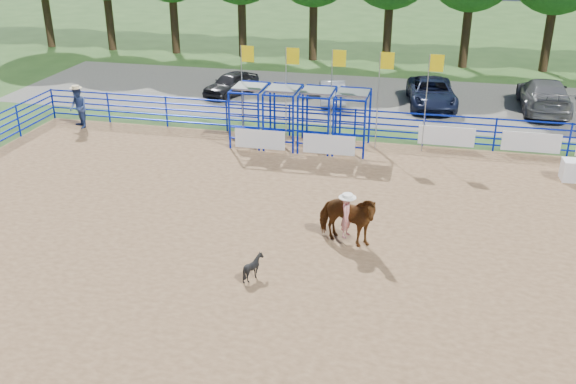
{
  "coord_description": "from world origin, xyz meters",
  "views": [
    {
      "loc": [
        3.2,
        -17.29,
        9.7
      ],
      "look_at": [
        -1.0,
        1.0,
        1.3
      ],
      "focal_mm": 40.0,
      "sensor_mm": 36.0,
      "label": 1
    }
  ],
  "objects_px": {
    "calf": "(253,267)",
    "car_d": "(544,95)",
    "horse_and_rider": "(347,217)",
    "car_b": "(332,91)",
    "spectator_cowboy": "(78,107)",
    "car_a": "(231,84)",
    "car_c": "(432,93)"
  },
  "relations": [
    {
      "from": "calf",
      "to": "car_c",
      "type": "height_order",
      "value": "car_c"
    },
    {
      "from": "car_d",
      "to": "car_b",
      "type": "bearing_deg",
      "value": 4.93
    },
    {
      "from": "horse_and_rider",
      "to": "car_d",
      "type": "xyz_separation_m",
      "value": [
        7.84,
        16.51,
        -0.12
      ]
    },
    {
      "from": "calf",
      "to": "car_a",
      "type": "bearing_deg",
      "value": -2.03
    },
    {
      "from": "car_b",
      "to": "car_d",
      "type": "height_order",
      "value": "car_d"
    },
    {
      "from": "car_c",
      "to": "calf",
      "type": "bearing_deg",
      "value": -110.36
    },
    {
      "from": "car_b",
      "to": "spectator_cowboy",
      "type": "bearing_deg",
      "value": 20.75
    },
    {
      "from": "car_b",
      "to": "car_c",
      "type": "distance_m",
      "value": 5.23
    },
    {
      "from": "car_b",
      "to": "horse_and_rider",
      "type": "bearing_deg",
      "value": 89.19
    },
    {
      "from": "car_c",
      "to": "horse_and_rider",
      "type": "bearing_deg",
      "value": -104.76
    },
    {
      "from": "car_c",
      "to": "car_a",
      "type": "bearing_deg",
      "value": 174.59
    },
    {
      "from": "spectator_cowboy",
      "to": "car_a",
      "type": "bearing_deg",
      "value": 53.72
    },
    {
      "from": "calf",
      "to": "spectator_cowboy",
      "type": "bearing_deg",
      "value": 24.86
    },
    {
      "from": "spectator_cowboy",
      "to": "car_a",
      "type": "relative_size",
      "value": 0.54
    },
    {
      "from": "horse_and_rider",
      "to": "spectator_cowboy",
      "type": "distance_m",
      "value": 16.41
    },
    {
      "from": "spectator_cowboy",
      "to": "car_b",
      "type": "distance_m",
      "value": 13.02
    },
    {
      "from": "car_b",
      "to": "car_c",
      "type": "relative_size",
      "value": 0.74
    },
    {
      "from": "calf",
      "to": "car_d",
      "type": "xyz_separation_m",
      "value": [
        10.1,
        19.15,
        0.45
      ]
    },
    {
      "from": "car_a",
      "to": "car_c",
      "type": "bearing_deg",
      "value": 22.77
    },
    {
      "from": "horse_and_rider",
      "to": "car_a",
      "type": "bearing_deg",
      "value": 118.96
    },
    {
      "from": "horse_and_rider",
      "to": "calf",
      "type": "height_order",
      "value": "horse_and_rider"
    },
    {
      "from": "car_d",
      "to": "calf",
      "type": "bearing_deg",
      "value": 62.23
    },
    {
      "from": "car_a",
      "to": "calf",
      "type": "bearing_deg",
      "value": -49.39
    },
    {
      "from": "horse_and_rider",
      "to": "car_c",
      "type": "height_order",
      "value": "horse_and_rider"
    },
    {
      "from": "spectator_cowboy",
      "to": "car_c",
      "type": "distance_m",
      "value": 17.83
    },
    {
      "from": "car_d",
      "to": "car_a",
      "type": "bearing_deg",
      "value": 2.62
    },
    {
      "from": "car_b",
      "to": "calf",
      "type": "bearing_deg",
      "value": 80.64
    },
    {
      "from": "spectator_cowboy",
      "to": "car_d",
      "type": "distance_m",
      "value": 23.22
    },
    {
      "from": "car_a",
      "to": "car_d",
      "type": "distance_m",
      "value": 16.58
    },
    {
      "from": "calf",
      "to": "spectator_cowboy",
      "type": "xyz_separation_m",
      "value": [
        -11.73,
        11.23,
        0.64
      ]
    },
    {
      "from": "spectator_cowboy",
      "to": "car_b",
      "type": "relative_size",
      "value": 0.54
    },
    {
      "from": "calf",
      "to": "car_a",
      "type": "distance_m",
      "value": 19.5
    }
  ]
}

